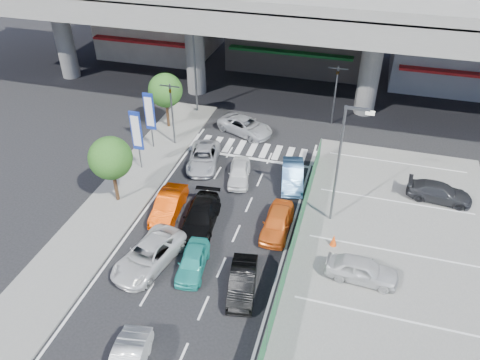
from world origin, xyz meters
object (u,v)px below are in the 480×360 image
(taxi_orange_left, at_px, (169,205))
(taxi_orange_right, at_px, (277,222))
(sedan_black_mid, at_px, (200,217))
(parked_sedan_dgrey, at_px, (439,192))
(traffic_cone, at_px, (334,240))
(tree_far, at_px, (165,90))
(tree_near, at_px, (110,158))
(traffic_light_left, at_px, (171,99))
(hatch_black_mid_right, at_px, (242,282))
(traffic_light_right, at_px, (337,81))
(crossing_wagon_silver, at_px, (245,126))
(street_lamp_right, at_px, (342,157))
(kei_truck_front_right, at_px, (293,175))
(parked_sedan_white, at_px, (362,270))
(signboard_far, at_px, (150,113))
(signboard_near, at_px, (137,133))
(taxi_teal_mid, at_px, (193,262))
(wagon_silver_front_left, at_px, (203,158))
(street_lamp_left, at_px, (196,61))
(sedan_white_mid_left, at_px, (149,255))

(taxi_orange_left, height_order, taxi_orange_right, same)
(sedan_black_mid, relative_size, parked_sedan_dgrey, 1.13)
(traffic_cone, bearing_deg, tree_far, 144.34)
(tree_near, xyz_separation_m, traffic_cone, (14.47, -0.45, -2.94))
(traffic_light_left, distance_m, hatch_black_mid_right, 16.61)
(traffic_light_right, relative_size, crossing_wagon_silver, 1.09)
(street_lamp_right, xyz_separation_m, kei_truck_front_right, (-3.28, 3.22, -4.08))
(street_lamp_right, distance_m, crossing_wagon_silver, 13.21)
(parked_sedan_white, xyz_separation_m, traffic_cone, (-1.76, 2.27, -0.28))
(parked_sedan_white, bearing_deg, hatch_black_mid_right, 116.52)
(kei_truck_front_right, bearing_deg, tree_near, -164.79)
(signboard_far, height_order, traffic_cone, signboard_far)
(street_lamp_right, xyz_separation_m, signboard_near, (-14.37, 1.99, -1.71))
(signboard_near, bearing_deg, traffic_cone, -16.87)
(signboard_far, relative_size, hatch_black_mid_right, 1.22)
(crossing_wagon_silver, bearing_deg, taxi_teal_mid, -152.46)
(signboard_near, bearing_deg, sedan_black_mid, -37.08)
(traffic_light_right, distance_m, signboard_near, 16.83)
(tree_near, height_order, crossing_wagon_silver, tree_near)
(traffic_light_left, bearing_deg, street_lamp_right, -24.16)
(wagon_silver_front_left, xyz_separation_m, traffic_cone, (10.41, -6.22, -0.19))
(street_lamp_right, relative_size, wagon_silver_front_left, 1.73)
(tree_far, distance_m, kei_truck_front_right, 13.11)
(street_lamp_left, xyz_separation_m, parked_sedan_white, (15.55, -16.72, -4.04))
(traffic_light_right, xyz_separation_m, sedan_black_mid, (-6.26, -15.87, -3.25))
(signboard_far, bearing_deg, traffic_light_left, 35.70)
(traffic_light_left, xyz_separation_m, sedan_white_mid_left, (3.81, -12.87, -3.25))
(wagon_silver_front_left, height_order, parked_sedan_white, parked_sedan_white)
(traffic_light_left, bearing_deg, taxi_orange_right, -38.38)
(traffic_light_right, relative_size, signboard_far, 1.11)
(street_lamp_left, bearing_deg, parked_sedan_white, -47.07)
(sedan_black_mid, distance_m, taxi_orange_right, 4.78)
(tree_near, bearing_deg, kei_truck_front_right, 25.60)
(sedan_black_mid, bearing_deg, parked_sedan_white, -16.75)
(sedan_white_mid_left, bearing_deg, tree_far, 121.04)
(signboard_near, xyz_separation_m, sedan_black_mid, (6.44, -4.87, -2.37))
(traffic_light_right, height_order, taxi_teal_mid, traffic_light_right)
(taxi_orange_left, bearing_deg, wagon_silver_front_left, 83.09)
(signboard_far, bearing_deg, sedan_black_mid, -48.99)
(street_lamp_left, distance_m, wagon_silver_front_left, 9.81)
(wagon_silver_front_left, bearing_deg, signboard_far, 153.20)
(signboard_near, bearing_deg, tree_far, 95.27)
(traffic_light_left, xyz_separation_m, street_lamp_left, (-0.13, 6.00, 0.83))
(street_lamp_right, relative_size, parked_sedan_white, 2.04)
(traffic_cone, bearing_deg, traffic_light_left, 148.26)
(traffic_light_right, xyz_separation_m, tree_far, (-13.30, -4.50, -0.55))
(signboard_near, height_order, taxi_teal_mid, signboard_near)
(traffic_light_left, bearing_deg, tree_far, 122.62)
(sedan_white_mid_left, xyz_separation_m, traffic_cone, (9.86, 4.42, -0.24))
(sedan_black_mid, relative_size, wagon_silver_front_left, 1.03)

